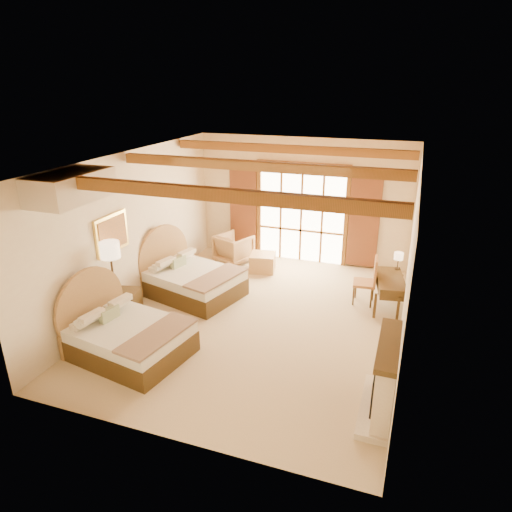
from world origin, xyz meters
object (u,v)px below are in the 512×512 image
at_px(bed_near, 123,334).
at_px(desk, 389,291).
at_px(bed_far, 188,278).
at_px(armchair, 234,248).
at_px(nightstand, 126,306).

distance_m(bed_near, desk, 5.41).
xyz_separation_m(bed_near, bed_far, (-0.02, 2.50, 0.01)).
relative_size(armchair, desk, 0.63).
bearing_deg(bed_far, armchair, 99.25).
xyz_separation_m(bed_near, armchair, (0.21, 4.64, -0.00)).
relative_size(bed_far, nightstand, 3.66).
distance_m(armchair, desk, 4.24).
bearing_deg(bed_far, desk, 26.57).
height_order(bed_far, armchair, bed_far).
bearing_deg(bed_far, bed_near, -74.20).
height_order(bed_far, nightstand, bed_far).
height_order(bed_near, bed_far, bed_far).
bearing_deg(desk, armchair, 151.96).
bearing_deg(bed_far, nightstand, -98.22).
bearing_deg(desk, bed_far, -179.03).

